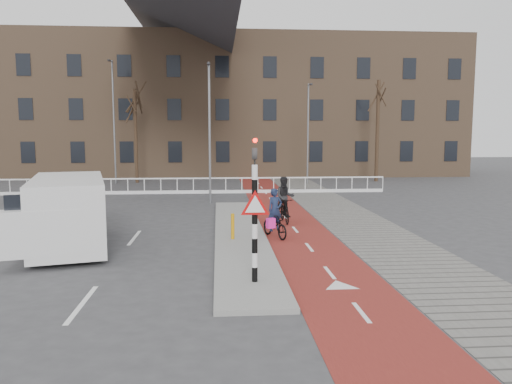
{
  "coord_description": "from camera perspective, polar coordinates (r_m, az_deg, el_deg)",
  "views": [
    {
      "loc": [
        -1.48,
        -13.9,
        3.77
      ],
      "look_at": [
        -0.03,
        5.0,
        1.5
      ],
      "focal_mm": 35.0,
      "sensor_mm": 36.0,
      "label": 1
    }
  ],
  "objects": [
    {
      "name": "cyclist_far",
      "position": [
        20.85,
        3.3,
        -1.35
      ],
      "size": [
        0.85,
        1.82,
        1.93
      ],
      "rotation": [
        0.0,
        0.0,
        0.05
      ],
      "color": "black",
      "rests_on": "bike_lane"
    },
    {
      "name": "bike_lane",
      "position": [
        24.37,
        2.69,
        -2.06
      ],
      "size": [
        2.5,
        60.0,
        0.01
      ],
      "primitive_type": "cube",
      "color": "maroon",
      "rests_on": "ground"
    },
    {
      "name": "bollard",
      "position": [
        17.18,
        -2.68,
        -3.94
      ],
      "size": [
        0.12,
        0.12,
        0.88
      ],
      "primitive_type": "cylinder",
      "color": "#CD8B0B",
      "rests_on": "curb_island"
    },
    {
      "name": "streetlight_left",
      "position": [
        38.35,
        -15.92,
        7.63
      ],
      "size": [
        0.12,
        0.12,
        8.96
      ],
      "primitive_type": "cylinder",
      "color": "slate",
      "rests_on": "ground"
    },
    {
      "name": "townhouse_row",
      "position": [
        46.1,
        -6.4,
        11.82
      ],
      "size": [
        46.0,
        10.0,
        15.9
      ],
      "color": "#7F6047",
      "rests_on": "ground"
    },
    {
      "name": "tree_mid",
      "position": [
        38.51,
        -13.57,
        6.21
      ],
      "size": [
        0.24,
        0.24,
        6.96
      ],
      "primitive_type": "cylinder",
      "color": "black",
      "rests_on": "ground"
    },
    {
      "name": "van",
      "position": [
        17.27,
        -20.63,
        -2.11
      ],
      "size": [
        3.4,
        5.74,
        2.31
      ],
      "rotation": [
        0.0,
        0.0,
        0.25
      ],
      "color": "silver",
      "rests_on": "ground"
    },
    {
      "name": "streetlight_right",
      "position": [
        36.94,
        5.95,
        6.59
      ],
      "size": [
        0.12,
        0.12,
        7.29
      ],
      "primitive_type": "cylinder",
      "color": "slate",
      "rests_on": "ground"
    },
    {
      "name": "tree_right",
      "position": [
        39.66,
        13.71,
        6.77
      ],
      "size": [
        0.27,
        0.27,
        7.73
      ],
      "primitive_type": "cylinder",
      "color": "black",
      "rests_on": "ground"
    },
    {
      "name": "traffic_signal",
      "position": [
        12.04,
        -0.14,
        -1.67
      ],
      "size": [
        0.8,
        0.8,
        3.68
      ],
      "color": "black",
      "rests_on": "curb_island"
    },
    {
      "name": "cyclist_near",
      "position": [
        17.93,
        2.18,
        -3.35
      ],
      "size": [
        1.17,
        1.77,
        1.77
      ],
      "rotation": [
        0.0,
        0.0,
        0.39
      ],
      "color": "black",
      "rests_on": "bike_lane"
    },
    {
      "name": "sidewalk",
      "position": [
        24.87,
        9.11,
        -1.96
      ],
      "size": [
        3.0,
        60.0,
        0.01
      ],
      "primitive_type": "cube",
      "color": "slate",
      "rests_on": "ground"
    },
    {
      "name": "ground",
      "position": [
        14.48,
        1.66,
        -8.27
      ],
      "size": [
        120.0,
        120.0,
        0.0
      ],
      "primitive_type": "plane",
      "color": "#38383A",
      "rests_on": "ground"
    },
    {
      "name": "streetlight_near",
      "position": [
        26.62,
        -5.32,
        6.58
      ],
      "size": [
        0.12,
        0.12,
        7.34
      ],
      "primitive_type": "cylinder",
      "color": "slate",
      "rests_on": "ground"
    },
    {
      "name": "curb_island",
      "position": [
        18.29,
        -1.86,
        -4.87
      ],
      "size": [
        1.8,
        16.0,
        0.12
      ],
      "primitive_type": "cube",
      "color": "gray",
      "rests_on": "ground"
    },
    {
      "name": "railing",
      "position": [
        31.29,
        -10.82,
        0.35
      ],
      "size": [
        28.0,
        0.1,
        0.99
      ],
      "color": "silver",
      "rests_on": "ground"
    }
  ]
}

